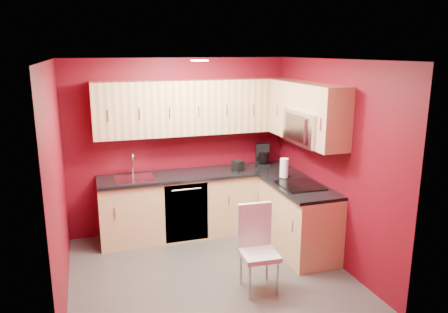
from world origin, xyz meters
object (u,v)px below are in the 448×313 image
microwave (310,127)px  coffee_maker (263,155)px  napkin_holder (238,166)px  sink (134,176)px  paper_towel (284,168)px  dining_chair (259,250)px

microwave → coffee_maker: microwave is taller
napkin_holder → coffee_maker: bearing=20.6°
sink → napkin_holder: size_ratio=3.55×
napkin_holder → paper_towel: (0.47, -0.53, 0.06)m
sink → coffee_maker: bearing=2.6°
sink → dining_chair: (1.12, -1.74, -0.46)m
coffee_maker → napkin_holder: size_ratio=2.20×
paper_towel → sink: bearing=162.4°
microwave → dining_chair: microwave is taller
dining_chair → napkin_holder: bearing=81.8°
microwave → sink: 2.43m
microwave → paper_towel: bearing=111.8°
paper_towel → microwave: bearing=-68.2°
dining_chair → coffee_maker: bearing=69.9°
paper_towel → dining_chair: 1.50m
sink → coffee_maker: 1.93m
paper_towel → coffee_maker: bearing=91.3°
napkin_holder → dining_chair: (-0.34, -1.65, -0.50)m
microwave → dining_chair: bearing=-142.9°
microwave → paper_towel: size_ratio=2.83×
coffee_maker → microwave: bearing=-66.3°
sink → napkin_holder: bearing=-3.4°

